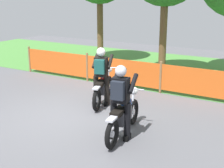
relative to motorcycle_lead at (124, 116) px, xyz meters
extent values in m
cube|color=#5B5B60|center=(-1.92, 0.40, -0.48)|extent=(24.00, 24.00, 0.02)
cube|color=#4C8C3D|center=(-1.92, 6.75, -0.46)|extent=(24.00, 6.70, 0.01)
cylinder|color=olive|center=(-6.23, 3.40, 0.06)|extent=(0.08, 0.08, 1.05)
cylinder|color=olive|center=(-3.36, 3.40, 0.06)|extent=(0.08, 0.08, 1.05)
cylinder|color=olive|center=(-0.48, 3.40, 0.06)|extent=(0.08, 0.08, 1.05)
cube|color=orange|center=(-4.80, 3.40, 0.08)|extent=(2.80, 0.02, 0.85)
cube|color=orange|center=(-1.92, 3.40, 0.08)|extent=(2.80, 0.02, 0.85)
cube|color=orange|center=(0.96, 3.40, 0.08)|extent=(2.80, 0.02, 0.85)
cylinder|color=brown|center=(-4.83, 6.63, 1.06)|extent=(0.28, 0.28, 3.05)
cylinder|color=brown|center=(-1.30, 5.56, 1.06)|extent=(0.28, 0.28, 3.06)
torus|color=black|center=(-0.10, 0.68, -0.15)|extent=(0.20, 0.65, 0.64)
cylinder|color=silver|center=(-0.10, 0.68, -0.15)|extent=(0.08, 0.15, 0.14)
torus|color=black|center=(0.11, -0.70, -0.15)|extent=(0.20, 0.65, 0.64)
cylinder|color=silver|center=(0.11, -0.70, -0.15)|extent=(0.08, 0.15, 0.14)
cube|color=#38383D|center=(0.01, -0.06, 0.03)|extent=(0.32, 0.63, 0.32)
ellipsoid|color=navy|center=(-0.02, 0.16, 0.25)|extent=(0.31, 0.55, 0.22)
cube|color=black|center=(0.05, -0.31, 0.22)|extent=(0.30, 0.58, 0.10)
cube|color=silver|center=(0.11, -0.70, 0.20)|extent=(0.21, 0.38, 0.04)
cylinder|color=silver|center=(-0.09, 0.62, 0.14)|extent=(0.09, 0.24, 0.57)
sphere|color=white|center=(-0.11, 0.78, 0.37)|extent=(0.20, 0.20, 0.18)
cylinder|color=silver|center=(-0.08, 0.58, 0.48)|extent=(0.60, 0.12, 0.03)
cylinder|color=silver|center=(-0.08, -0.38, -0.21)|extent=(0.15, 0.55, 0.07)
torus|color=black|center=(-1.79, 2.32, -0.15)|extent=(0.29, 0.64, 0.64)
cylinder|color=silver|center=(-1.79, 2.32, -0.15)|extent=(0.10, 0.15, 0.14)
torus|color=black|center=(-1.38, 0.99, -0.15)|extent=(0.29, 0.64, 0.64)
cylinder|color=silver|center=(-1.38, 0.99, -0.15)|extent=(0.10, 0.15, 0.14)
cube|color=#38383D|center=(-1.57, 1.61, 0.03)|extent=(0.40, 0.64, 0.32)
ellipsoid|color=maroon|center=(-1.64, 1.83, 0.25)|extent=(0.38, 0.56, 0.22)
cube|color=black|center=(-1.49, 1.37, 0.22)|extent=(0.37, 0.60, 0.10)
cube|color=silver|center=(-1.38, 0.99, 0.20)|extent=(0.26, 0.39, 0.04)
cylinder|color=silver|center=(-1.77, 2.26, 0.14)|extent=(0.12, 0.24, 0.56)
sphere|color=white|center=(-1.82, 2.42, 0.37)|extent=(0.22, 0.22, 0.18)
cylinder|color=silver|center=(-1.76, 2.23, 0.48)|extent=(0.58, 0.21, 0.03)
cylinder|color=silver|center=(-1.61, 1.28, -0.21)|extent=(0.23, 0.54, 0.07)
cylinder|color=black|center=(-0.13, -0.23, -0.04)|extent=(0.17, 0.17, 0.86)
cube|color=black|center=(-0.13, -0.23, -0.41)|extent=(0.15, 0.27, 0.12)
cylinder|color=black|center=(0.19, -0.19, -0.04)|extent=(0.17, 0.17, 0.86)
cube|color=black|center=(0.19, -0.19, -0.41)|extent=(0.15, 0.27, 0.12)
cube|color=black|center=(0.03, -0.21, 0.67)|extent=(0.39, 0.29, 0.56)
cylinder|color=black|center=(-0.21, -0.06, 0.80)|extent=(0.17, 0.49, 0.38)
cylinder|color=black|center=(0.22, 0.00, 0.80)|extent=(0.17, 0.49, 0.38)
sphere|color=silver|center=(0.03, -0.21, 1.10)|extent=(0.28, 0.28, 0.25)
cube|color=black|center=(0.02, -0.11, 1.10)|extent=(0.18, 0.06, 0.08)
cube|color=#1E232D|center=(0.06, -0.38, 0.71)|extent=(0.30, 0.20, 0.40)
cylinder|color=black|center=(-1.68, 1.42, -0.04)|extent=(0.19, 0.19, 0.86)
cube|color=black|center=(-1.68, 1.42, -0.41)|extent=(0.18, 0.28, 0.12)
cylinder|color=black|center=(-1.37, 1.52, -0.04)|extent=(0.19, 0.19, 0.86)
cube|color=black|center=(-1.37, 1.52, -0.41)|extent=(0.18, 0.28, 0.12)
cube|color=black|center=(-1.52, 1.47, 0.67)|extent=(0.41, 0.34, 0.56)
cylinder|color=black|center=(-1.79, 1.57, 0.80)|extent=(0.24, 0.49, 0.38)
cylinder|color=black|center=(-1.37, 1.70, 0.80)|extent=(0.24, 0.49, 0.38)
sphere|color=white|center=(-1.52, 1.47, 1.10)|extent=(0.31, 0.31, 0.25)
cube|color=black|center=(-1.55, 1.56, 1.10)|extent=(0.18, 0.08, 0.08)
cube|color=#194C47|center=(-1.47, 1.31, 0.71)|extent=(0.31, 0.24, 0.40)
camera|label=1|loc=(3.19, -5.96, 2.70)|focal=51.07mm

